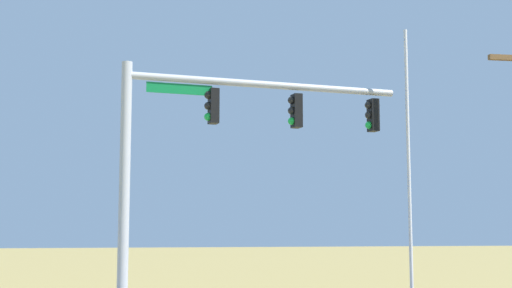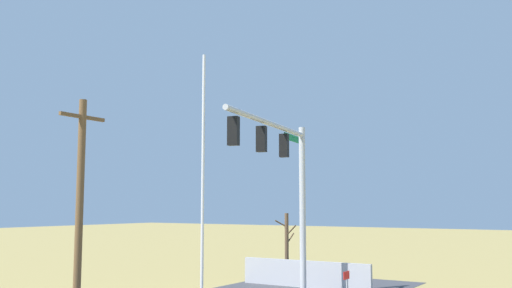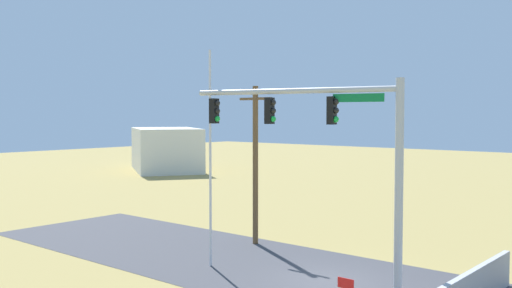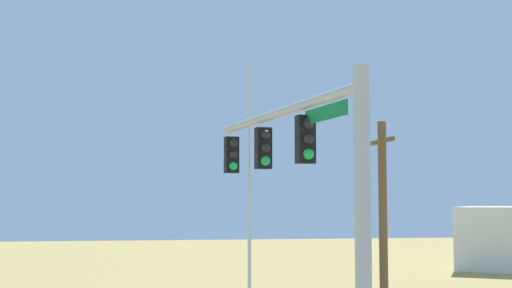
# 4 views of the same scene
# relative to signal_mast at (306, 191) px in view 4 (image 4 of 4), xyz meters

# --- Properties ---
(signal_mast) EXTENTS (7.92, 1.58, 7.36)m
(signal_mast) POSITION_rel_signal_mast_xyz_m (0.00, 0.00, 0.00)
(signal_mast) COLOR #B2B5BA
(signal_mast) RESTS_ON ground_plane
(flagpole) EXTENTS (0.10, 0.10, 8.77)m
(flagpole) POSITION_rel_signal_mast_xyz_m (-5.67, -0.23, -0.89)
(flagpole) COLOR silver
(flagpole) RESTS_ON ground_plane
(utility_pole) EXTENTS (1.90, 0.26, 7.52)m
(utility_pole) POSITION_rel_signal_mast_xyz_m (-6.93, 4.06, -1.36)
(utility_pole) COLOR brown
(utility_pole) RESTS_ON ground_plane
(distant_building) EXTENTS (13.20, 11.78, 4.69)m
(distant_building) POSITION_rel_signal_mast_xyz_m (-37.99, 25.38, -2.93)
(distant_building) COLOR silver
(distant_building) RESTS_ON ground_plane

